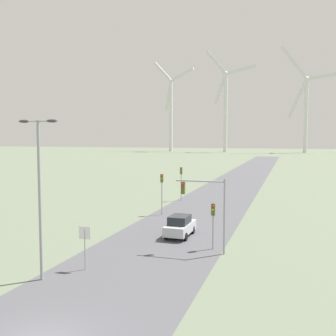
# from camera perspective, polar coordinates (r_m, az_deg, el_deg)

# --- Properties ---
(road_surface) EXTENTS (10.00, 240.00, 0.01)m
(road_surface) POSITION_cam_1_polar(r_m,az_deg,el_deg) (62.48, 8.33, -3.39)
(road_surface) COLOR #47474C
(road_surface) RESTS_ON ground
(streetlamp) EXTENTS (2.59, 0.32, 9.52)m
(streetlamp) POSITION_cam_1_polar(r_m,az_deg,el_deg) (24.20, -18.17, -1.73)
(streetlamp) COLOR #93999E
(streetlamp) RESTS_ON ground
(stop_sign_near) EXTENTS (0.81, 0.07, 2.81)m
(stop_sign_near) POSITION_cam_1_polar(r_m,az_deg,el_deg) (26.01, -11.99, -10.13)
(stop_sign_near) COLOR #93999E
(stop_sign_near) RESTS_ON ground
(traffic_light_post_near_left) EXTENTS (0.28, 0.34, 4.49)m
(traffic_light_post_near_left) POSITION_cam_1_polar(r_m,az_deg,el_deg) (42.93, -0.90, -2.51)
(traffic_light_post_near_left) COLOR #93999E
(traffic_light_post_near_left) RESTS_ON ground
(traffic_light_post_near_right) EXTENTS (0.28, 0.33, 3.50)m
(traffic_light_post_near_right) POSITION_cam_1_polar(r_m,az_deg,el_deg) (30.07, 6.56, -6.89)
(traffic_light_post_near_right) COLOR #93999E
(traffic_light_post_near_right) RESTS_ON ground
(traffic_light_post_mid_left) EXTENTS (0.28, 0.33, 4.50)m
(traffic_light_post_mid_left) POSITION_cam_1_polar(r_m,az_deg,el_deg) (52.57, 1.92, -1.23)
(traffic_light_post_mid_left) COLOR #93999E
(traffic_light_post_mid_left) RESTS_ON ground
(traffic_light_mast_overhead) EXTENTS (3.71, 0.34, 5.54)m
(traffic_light_mast_overhead) POSITION_cam_1_polar(r_m,az_deg,el_deg) (28.86, 5.65, -4.67)
(traffic_light_mast_overhead) COLOR #93999E
(traffic_light_mast_overhead) RESTS_ON ground
(car_approaching) EXTENTS (1.90, 4.14, 1.83)m
(car_approaching) POSITION_cam_1_polar(r_m,az_deg,el_deg) (34.00, 1.74, -8.40)
(car_approaching) COLOR #B7BCC1
(car_approaching) RESTS_ON ground
(wind_turbine_far_left) EXTENTS (29.47, 13.71, 56.37)m
(wind_turbine_far_left) POSITION_cam_1_polar(r_m,az_deg,el_deg) (245.01, 0.42, 8.71)
(wind_turbine_far_left) COLOR silver
(wind_turbine_far_left) RESTS_ON ground
(wind_turbine_left) EXTENTS (29.78, 2.73, 59.28)m
(wind_turbine_left) POSITION_cam_1_polar(r_m,az_deg,el_deg) (232.59, 8.36, 9.14)
(wind_turbine_left) COLOR silver
(wind_turbine_left) RESTS_ON ground
(wind_turbine_center) EXTENTS (37.37, 2.60, 59.73)m
(wind_turbine_center) POSITION_cam_1_polar(r_m,az_deg,el_deg) (233.59, 19.40, 8.54)
(wind_turbine_center) COLOR silver
(wind_turbine_center) RESTS_ON ground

